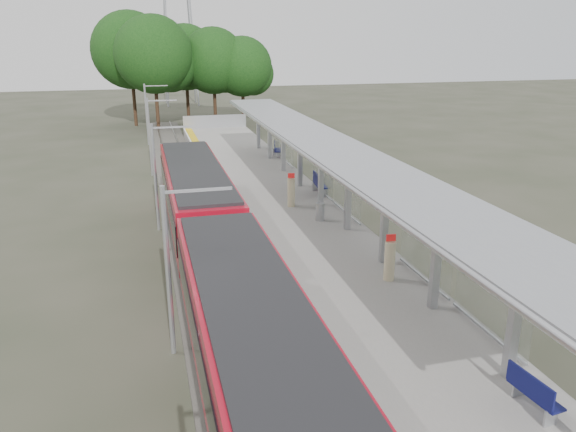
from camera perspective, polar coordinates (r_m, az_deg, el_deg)
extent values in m
cube|color=#59544C|center=(30.35, -9.66, -0.28)|extent=(3.00, 70.00, 0.24)
cube|color=gray|center=(30.89, -1.37, 1.04)|extent=(6.00, 50.00, 1.00)
cube|color=yellow|center=(30.29, -6.08, 1.60)|extent=(0.60, 50.00, 0.02)
cube|color=#9EA0A5|center=(54.72, -7.44, 9.51)|extent=(6.00, 0.10, 1.20)
cube|color=black|center=(14.91, -3.40, -18.41)|extent=(2.50, 13.50, 0.70)
cube|color=maroon|center=(14.02, -3.52, -13.14)|extent=(2.65, 13.50, 2.50)
cube|color=black|center=(13.99, -3.52, -12.96)|extent=(2.72, 12.96, 1.20)
cube|color=black|center=(13.40, -3.63, -8.37)|extent=(2.40, 12.82, 0.15)
cube|color=#0B746E|center=(14.37, 1.96, -12.97)|extent=(0.04, 1.30, 2.00)
cube|color=black|center=(27.46, -9.16, -1.05)|extent=(2.50, 13.50, 0.70)
cube|color=maroon|center=(26.99, -9.33, 2.16)|extent=(2.65, 13.50, 2.50)
cube|color=black|center=(26.98, -9.33, 2.26)|extent=(2.72, 12.96, 1.20)
cube|color=black|center=(26.67, -9.47, 4.85)|extent=(2.40, 12.83, 0.15)
cube|color=#0B746E|center=(27.17, -6.46, 2.07)|extent=(0.04, 1.30, 2.00)
cylinder|color=black|center=(23.17, -7.94, -5.45)|extent=(2.20, 0.70, 0.70)
cube|color=black|center=(20.41, -7.35, -3.72)|extent=(2.30, 0.80, 2.40)
cube|color=#9EA0A5|center=(15.40, 22.08, -9.40)|extent=(0.25, 0.25, 3.50)
cube|color=#9EA0A5|center=(18.43, 14.84, -4.11)|extent=(0.25, 0.25, 3.50)
cube|color=#9EA0A5|center=(21.77, 9.80, -0.34)|extent=(0.25, 0.25, 3.50)
cube|color=#9EA0A5|center=(25.30, 6.14, 2.41)|extent=(0.25, 0.25, 3.50)
cube|color=#9EA0A5|center=(28.96, 3.38, 4.47)|extent=(0.25, 0.25, 3.50)
cube|color=#9EA0A5|center=(32.69, 1.23, 6.06)|extent=(0.25, 0.25, 3.50)
cube|color=#9EA0A5|center=(36.48, -0.48, 7.31)|extent=(0.25, 0.25, 3.50)
cube|color=#9EA0A5|center=(40.31, -1.88, 8.32)|extent=(0.25, 0.25, 3.50)
cube|color=#9EA0A5|center=(44.18, -3.03, 9.15)|extent=(0.25, 0.25, 3.50)
cube|color=gray|center=(26.59, 3.95, 7.28)|extent=(3.20, 38.00, 0.16)
cylinder|color=#9EA0A5|center=(26.17, 0.69, 6.97)|extent=(0.24, 38.00, 0.24)
cube|color=silver|center=(17.46, 19.91, -7.86)|extent=(0.05, 3.70, 2.20)
cube|color=silver|center=(20.57, 13.76, -3.33)|extent=(0.05, 3.70, 2.20)
cube|color=silver|center=(27.49, 6.02, 2.48)|extent=(0.05, 3.70, 2.20)
cube|color=silver|center=(31.14, 3.47, 4.39)|extent=(0.05, 3.70, 2.20)
cube|color=silver|center=(38.66, -0.19, 7.09)|extent=(0.05, 3.70, 2.20)
cube|color=silver|center=(42.48, -1.54, 8.07)|extent=(0.05, 3.70, 2.20)
cylinder|color=#382316|center=(63.93, -15.34, 11.19)|extent=(0.36, 0.36, 5.30)
sphere|color=#1F4714|center=(63.59, -15.75, 15.93)|extent=(8.06, 8.06, 8.06)
cylinder|color=#382316|center=(59.87, -13.16, 10.83)|extent=(0.36, 0.36, 5.09)
sphere|color=#1F4714|center=(59.50, -13.52, 15.69)|extent=(7.73, 7.73, 7.73)
cylinder|color=#382316|center=(65.79, -10.15, 11.46)|extent=(0.36, 0.36, 4.74)
sphere|color=#1F4714|center=(65.45, -10.38, 15.59)|extent=(7.20, 7.20, 7.20)
cylinder|color=#382316|center=(62.46, -7.43, 11.18)|extent=(0.36, 0.36, 4.57)
sphere|color=#1F4714|center=(62.10, -7.60, 15.37)|extent=(6.95, 6.95, 6.95)
cylinder|color=#382316|center=(62.43, -4.58, 11.08)|extent=(0.36, 0.36, 4.17)
sphere|color=#1F4714|center=(62.07, -4.67, 14.90)|extent=(6.33, 6.33, 6.33)
cylinder|color=#9EA0A5|center=(17.19, -12.07, -5.72)|extent=(0.16, 0.16, 5.40)
cube|color=#9EA0A5|center=(16.42, -9.15, 2.60)|extent=(2.00, 0.08, 0.08)
cylinder|color=#9EA0A5|center=(28.61, -13.34, 3.74)|extent=(0.16, 0.16, 5.40)
cube|color=#9EA0A5|center=(28.15, -11.65, 8.83)|extent=(2.00, 0.08, 0.08)
cylinder|color=#9EA0A5|center=(40.36, -13.88, 7.75)|extent=(0.16, 0.16, 5.40)
cube|color=#9EA0A5|center=(40.04, -12.69, 11.38)|extent=(2.00, 0.08, 0.08)
cylinder|color=#9EA0A5|center=(52.23, -14.18, 9.95)|extent=(0.16, 0.16, 5.40)
cube|color=#9EA0A5|center=(51.98, -13.26, 12.76)|extent=(2.00, 0.08, 0.08)
cube|color=#101352|center=(15.00, 23.83, -16.24)|extent=(0.60, 1.48, 0.06)
cube|color=#101352|center=(14.74, 23.37, -15.49)|extent=(0.23, 1.43, 0.53)
cube|color=#9EA0A5|center=(14.77, 25.13, -18.05)|extent=(0.39, 0.10, 0.42)
cube|color=#9EA0A5|center=(15.48, 22.40, -15.87)|extent=(0.39, 0.10, 0.42)
cube|color=#101352|center=(31.32, 3.30, 3.18)|extent=(0.68, 1.76, 0.07)
cube|color=#101352|center=(31.17, 2.91, 3.76)|extent=(0.24, 1.71, 0.63)
cube|color=#9EA0A5|center=(30.76, 3.68, 2.39)|extent=(0.46, 0.11, 0.50)
cube|color=#9EA0A5|center=(32.02, 2.92, 3.03)|extent=(0.46, 0.11, 0.50)
cube|color=#101352|center=(41.23, -1.07, 6.72)|extent=(0.80, 1.60, 0.06)
cube|color=#101352|center=(41.12, -1.35, 7.12)|extent=(0.41, 1.51, 0.56)
cube|color=#9EA0A5|center=(40.69, -0.87, 6.23)|extent=(0.41, 0.15, 0.45)
cube|color=#9EA0A5|center=(41.86, -1.27, 6.56)|extent=(0.41, 0.15, 0.45)
cylinder|color=beige|center=(20.55, 10.28, -4.50)|extent=(0.39, 0.39, 1.48)
cube|color=red|center=(20.23, 10.42, -2.17)|extent=(0.35, 0.08, 0.25)
cylinder|color=beige|center=(28.90, 0.33, 2.41)|extent=(0.40, 0.40, 1.49)
cube|color=red|center=(28.67, 0.33, 4.13)|extent=(0.35, 0.09, 0.25)
cylinder|color=#9EA0A5|center=(26.81, 3.28, 0.44)|extent=(0.45, 0.45, 0.86)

